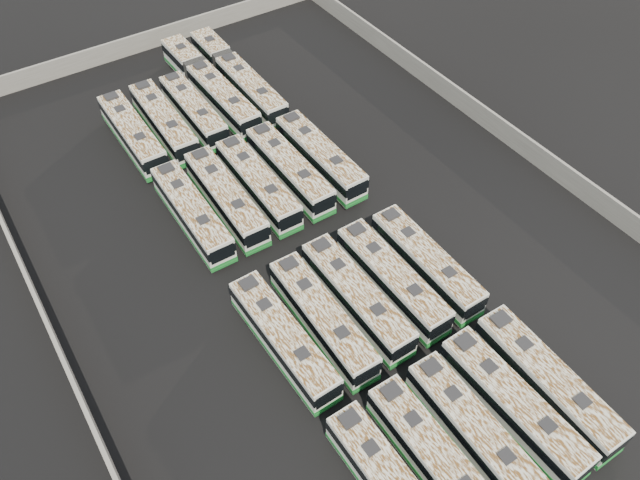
{
  "coord_description": "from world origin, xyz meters",
  "views": [
    {
      "loc": [
        -19.97,
        -29.91,
        39.54
      ],
      "look_at": [
        -1.1,
        -1.42,
        1.6
      ],
      "focal_mm": 35.0,
      "sensor_mm": 36.0,
      "label": 1
    }
  ],
  "objects": [
    {
      "name": "bus_back_center",
      "position": [
        -2.05,
        20.22,
        1.62
      ],
      "size": [
        2.53,
        11.28,
        3.17
      ],
      "rotation": [
        0.0,
        0.0,
        -0.01
      ],
      "color": "silver",
      "rests_on": "ground"
    },
    {
      "name": "bus_midfront_left",
      "position": [
        -5.28,
        -8.05,
        1.66
      ],
      "size": [
        2.67,
        11.55,
        3.24
      ],
      "rotation": [
        0.0,
        0.0,
        -0.02
      ],
      "color": "silver",
      "rests_on": "ground"
    },
    {
      "name": "bus_front_right",
      "position": [
        1.36,
        -20.76,
        1.68
      ],
      "size": [
        2.73,
        11.69,
        3.28
      ],
      "rotation": [
        0.0,
        0.0,
        0.02
      ],
      "color": "silver",
      "rests_on": "ground"
    },
    {
      "name": "bus_midfront_center",
      "position": [
        -2.07,
        -7.88,
        1.67
      ],
      "size": [
        2.47,
        11.6,
        3.27
      ],
      "rotation": [
        0.0,
        0.0,
        0.0
      ],
      "color": "silver",
      "rests_on": "ground"
    },
    {
      "name": "perimeter_wall",
      "position": [
        0.0,
        0.0,
        1.1
      ],
      "size": [
        45.2,
        73.2,
        2.2
      ],
      "color": "slate",
      "rests_on": "ground"
    },
    {
      "name": "bus_midfront_right",
      "position": [
        1.25,
        -7.98,
        1.65
      ],
      "size": [
        2.5,
        11.5,
        3.23
      ],
      "rotation": [
        0.0,
        0.0,
        0.01
      ],
      "color": "silver",
      "rests_on": "ground"
    },
    {
      "name": "bus_midback_center",
      "position": [
        -2.04,
        7.18,
        1.67
      ],
      "size": [
        2.65,
        11.66,
        3.27
      ],
      "rotation": [
        0.0,
        0.0,
        -0.02
      ],
      "color": "silver",
      "rests_on": "ground"
    },
    {
      "name": "bus_back_far_left",
      "position": [
        -8.62,
        20.03,
        1.68
      ],
      "size": [
        2.56,
        11.69,
        3.29
      ],
      "rotation": [
        0.0,
        0.0,
        -0.01
      ],
      "color": "silver",
      "rests_on": "ground"
    },
    {
      "name": "bus_front_left",
      "position": [
        -5.28,
        -20.76,
        1.63
      ],
      "size": [
        2.47,
        11.34,
        3.19
      ],
      "rotation": [
        0.0,
        0.0,
        -0.01
      ],
      "color": "silver",
      "rests_on": "ground"
    },
    {
      "name": "ground",
      "position": [
        0.0,
        0.0,
        0.0
      ],
      "size": [
        140.0,
        140.0,
        0.0
      ],
      "primitive_type": "plane",
      "color": "black",
      "rests_on": "ground"
    },
    {
      "name": "bus_front_far_right",
      "position": [
        4.52,
        -20.8,
        1.69
      ],
      "size": [
        2.67,
        11.75,
        3.3
      ],
      "rotation": [
        0.0,
        0.0,
        -0.02
      ],
      "color": "silver",
      "rests_on": "ground"
    },
    {
      "name": "bus_midback_right",
      "position": [
        1.29,
        7.24,
        1.68
      ],
      "size": [
        2.52,
        11.7,
        3.29
      ],
      "rotation": [
        0.0,
        0.0,
        -0.0
      ],
      "color": "silver",
      "rests_on": "ground"
    },
    {
      "name": "bus_midback_far_left",
      "position": [
        -8.51,
        7.12,
        1.67
      ],
      "size": [
        2.59,
        11.61,
        3.26
      ],
      "rotation": [
        0.0,
        0.0,
        -0.01
      ],
      "color": "silver",
      "rests_on": "ground"
    },
    {
      "name": "bus_midfront_far_right",
      "position": [
        4.55,
        -8.11,
        1.63
      ],
      "size": [
        2.42,
        11.34,
        3.19
      ],
      "rotation": [
        0.0,
        0.0,
        -0.0
      ],
      "color": "silver",
      "rests_on": "ground"
    },
    {
      "name": "bus_back_far_right",
      "position": [
        4.53,
        23.15,
        1.64
      ],
      "size": [
        2.58,
        17.77,
        3.22
      ],
      "rotation": [
        0.0,
        0.0,
        -0.01
      ],
      "color": "silver",
      "rests_on": "ground"
    },
    {
      "name": "bus_midback_far_right",
      "position": [
        4.62,
        7.19,
        1.69
      ],
      "size": [
        2.58,
        11.76,
        3.31
      ],
      "rotation": [
        0.0,
        0.0,
        0.01
      ],
      "color": "silver",
      "rests_on": "ground"
    },
    {
      "name": "bus_front_center",
      "position": [
        -2.04,
        -20.81,
        1.63
      ],
      "size": [
        2.62,
        11.33,
        3.18
      ],
      "rotation": [
        0.0,
        0.0,
        -0.02
      ],
      "color": "silver",
      "rests_on": "ground"
    },
    {
      "name": "bus_back_right",
      "position": [
        1.28,
        23.32,
        1.66
      ],
      "size": [
        2.67,
        18.0,
        3.26
      ],
      "rotation": [
        0.0,
        0.0,
        0.01
      ],
      "color": "silver",
      "rests_on": "ground"
    },
    {
      "name": "bus_midfront_far_left",
      "position": [
        -8.58,
        -7.98,
        1.65
      ],
      "size": [
        2.61,
        11.48,
        3.22
      ],
      "rotation": [
        0.0,
        0.0,
        0.02
      ],
      "color": "silver",
      "rests_on": "ground"
    },
    {
      "name": "bus_midback_left",
      "position": [
        -5.25,
        7.15,
        1.69
      ],
      "size": [
        2.78,
        11.79,
        3.31
      ],
      "rotation": [
        0.0,
        0.0,
        -0.03
      ],
      "color": "silver",
      "rests_on": "ground"
    },
    {
      "name": "bus_back_left",
      "position": [
        -5.33,
        20.06,
        1.69
      ],
      "size": [
        2.77,
        11.79,
        3.31
      ],
      "rotation": [
        0.0,
        0.0,
        -0.02
      ],
      "color": "silver",
      "rests_on": "ground"
    }
  ]
}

